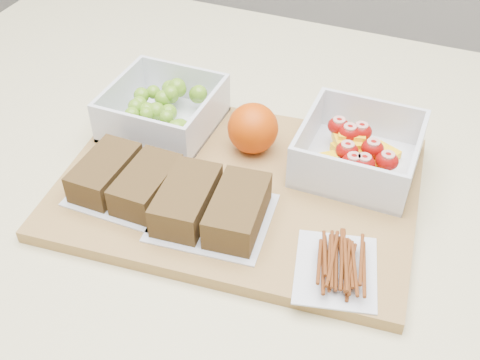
{
  "coord_description": "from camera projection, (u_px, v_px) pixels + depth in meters",
  "views": [
    {
      "loc": [
        0.19,
        -0.51,
        1.39
      ],
      "look_at": [
        -0.01,
        -0.02,
        0.93
      ],
      "focal_mm": 45.0,
      "sensor_mm": 36.0,
      "label": 1
    }
  ],
  "objects": [
    {
      "name": "cutting_board",
      "position": [
        238.0,
        187.0,
        0.73
      ],
      "size": [
        0.45,
        0.34,
        0.02
      ],
      "primitive_type": "cube",
      "rotation": [
        0.0,
        0.0,
        0.1
      ],
      "color": "#A37B43",
      "rests_on": "counter"
    },
    {
      "name": "orange",
      "position": [
        253.0,
        128.0,
        0.75
      ],
      "size": [
        0.06,
        0.06,
        0.06
      ],
      "primitive_type": "sphere",
      "color": "#CC4304",
      "rests_on": "cutting_board"
    },
    {
      "name": "fruit_container",
      "position": [
        358.0,
        152.0,
        0.73
      ],
      "size": [
        0.14,
        0.14,
        0.06
      ],
      "color": "silver",
      "rests_on": "cutting_board"
    },
    {
      "name": "sandwich_bag_center",
      "position": [
        212.0,
        206.0,
        0.66
      ],
      "size": [
        0.14,
        0.13,
        0.04
      ],
      "color": "silver",
      "rests_on": "cutting_board"
    },
    {
      "name": "pretzel_bag",
      "position": [
        337.0,
        263.0,
        0.61
      ],
      "size": [
        0.1,
        0.12,
        0.02
      ],
      "color": "silver",
      "rests_on": "cutting_board"
    },
    {
      "name": "sandwich_bag_left",
      "position": [
        126.0,
        179.0,
        0.7
      ],
      "size": [
        0.12,
        0.11,
        0.04
      ],
      "color": "silver",
      "rests_on": "cutting_board"
    },
    {
      "name": "grape_container",
      "position": [
        165.0,
        110.0,
        0.79
      ],
      "size": [
        0.13,
        0.13,
        0.06
      ],
      "color": "silver",
      "rests_on": "cutting_board"
    }
  ]
}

